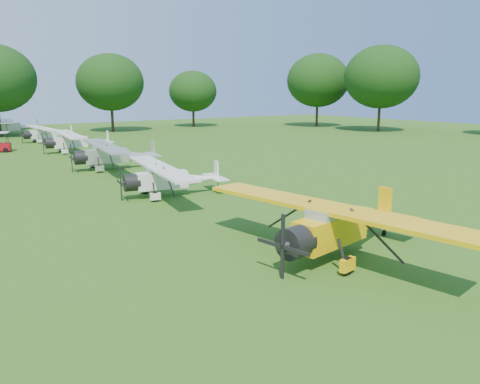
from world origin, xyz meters
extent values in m
plane|color=#255B16|center=(0.00, 0.00, 0.00)|extent=(160.00, 160.00, 0.00)
cylinder|color=black|center=(49.43, 31.44, 2.50)|extent=(0.44, 0.44, 4.99)
ellipsoid|color=black|center=(49.43, 31.44, 8.60)|extent=(11.65, 11.65, 9.90)
cylinder|color=black|center=(48.89, 44.97, 2.41)|extent=(0.44, 0.44, 4.81)
ellipsoid|color=black|center=(48.89, 44.97, 8.29)|extent=(11.23, 11.23, 9.55)
cylinder|color=black|center=(30.33, 58.05, 1.85)|extent=(0.44, 0.44, 3.70)
ellipsoid|color=black|center=(30.33, 58.05, 6.37)|extent=(8.63, 8.63, 7.34)
cylinder|color=black|center=(14.28, 56.21, 2.25)|extent=(0.44, 0.44, 4.51)
ellipsoid|color=black|center=(14.28, 56.21, 7.77)|extent=(10.52, 10.52, 8.94)
cube|color=#EAB309|center=(-0.26, -5.53, 1.16)|extent=(3.67, 1.58, 1.16)
cone|color=#EAB309|center=(2.70, -5.08, 1.00)|extent=(3.22, 1.46, 1.00)
cube|color=#8CA5B2|center=(-0.37, -5.55, 1.78)|extent=(1.91, 1.28, 0.61)
cylinder|color=black|center=(-2.34, -5.85, 1.16)|extent=(1.16, 1.29, 1.15)
cube|color=black|center=(-3.05, -5.96, 1.16)|extent=(0.09, 0.14, 2.33)
cube|color=#EAB309|center=(-0.37, -5.55, 2.05)|extent=(3.37, 11.87, 0.16)
cube|color=#EAB309|center=(3.80, -4.91, 1.55)|extent=(0.20, 0.62, 1.44)
cube|color=#EAB309|center=(3.69, -4.93, 1.05)|extent=(1.40, 3.21, 0.10)
cylinder|color=black|center=(-0.92, -7.04, 0.33)|extent=(0.68, 0.28, 0.67)
cylinder|color=black|center=(-1.34, -4.30, 0.33)|extent=(0.68, 0.28, 0.67)
cylinder|color=black|center=(3.91, -4.89, 0.13)|extent=(0.28, 0.13, 0.27)
cube|color=white|center=(-0.62, 8.27, 1.03)|extent=(3.27, 1.46, 1.03)
cone|color=white|center=(2.00, 7.82, 0.89)|extent=(2.87, 1.34, 0.89)
cube|color=#8CA5B2|center=(-0.72, 8.29, 1.58)|extent=(1.71, 1.16, 0.54)
cylinder|color=black|center=(-2.46, 8.59, 1.03)|extent=(1.05, 1.16, 1.02)
cube|color=black|center=(-3.09, 8.70, 1.03)|extent=(0.08, 0.13, 2.07)
cube|color=white|center=(-0.72, 8.29, 1.82)|extent=(3.19, 10.53, 0.14)
cube|color=white|center=(2.97, 7.65, 1.38)|extent=(0.19, 0.55, 1.28)
cube|color=white|center=(2.88, 7.67, 0.94)|extent=(1.30, 2.86, 0.09)
cylinder|color=black|center=(-1.61, 7.20, 0.30)|extent=(0.61, 0.26, 0.59)
cylinder|color=black|center=(-1.18, 9.62, 0.30)|extent=(0.61, 0.26, 0.59)
cylinder|color=black|center=(3.07, 7.63, 0.12)|extent=(0.25, 0.12, 0.24)
cube|color=silver|center=(0.19, 20.20, 1.14)|extent=(3.57, 1.49, 1.14)
cone|color=silver|center=(3.09, 19.80, 0.97)|extent=(3.14, 1.38, 0.97)
cube|color=#8CA5B2|center=(0.09, 20.22, 1.73)|extent=(1.85, 1.22, 0.60)
cylinder|color=black|center=(-1.85, 20.49, 1.14)|extent=(1.12, 1.25, 1.13)
cube|color=black|center=(-2.54, 20.58, 1.14)|extent=(0.08, 0.14, 2.27)
cube|color=silver|center=(0.09, 20.22, 2.00)|extent=(3.13, 11.59, 0.15)
cube|color=silver|center=(4.16, 19.66, 1.52)|extent=(0.19, 0.60, 1.41)
cube|color=silver|center=(4.05, 19.67, 1.03)|extent=(1.33, 3.13, 0.10)
cylinder|color=black|center=(-0.85, 18.98, 0.32)|extent=(0.67, 0.26, 0.65)
cylinder|color=black|center=(-0.48, 21.66, 0.32)|extent=(0.67, 0.26, 0.65)
cylinder|color=black|center=(4.27, 19.64, 0.13)|extent=(0.27, 0.12, 0.26)
cube|color=white|center=(0.98, 33.13, 1.11)|extent=(3.47, 1.37, 1.11)
cone|color=white|center=(3.81, 32.82, 0.95)|extent=(3.05, 1.27, 0.95)
cube|color=#8CA5B2|center=(0.87, 33.14, 1.69)|extent=(1.79, 1.15, 0.58)
cylinder|color=black|center=(-1.02, 33.35, 1.11)|extent=(1.07, 1.20, 1.10)
cube|color=black|center=(-1.71, 33.42, 1.11)|extent=(0.08, 0.13, 2.22)
cube|color=white|center=(0.87, 33.14, 1.96)|extent=(2.75, 11.31, 0.15)
cube|color=white|center=(4.86, 32.70, 1.48)|extent=(0.17, 0.59, 1.37)
cube|color=white|center=(4.76, 32.71, 1.00)|extent=(1.22, 3.04, 0.10)
cylinder|color=black|center=(-0.01, 31.91, 0.32)|extent=(0.65, 0.24, 0.63)
cylinder|color=black|center=(0.28, 34.54, 0.32)|extent=(0.65, 0.24, 0.63)
cylinder|color=black|center=(4.97, 32.69, 0.13)|extent=(0.26, 0.11, 0.25)
cube|color=white|center=(1.13, 45.81, 1.03)|extent=(3.16, 1.03, 1.03)
cone|color=white|center=(3.76, 45.90, 0.88)|extent=(2.77, 0.97, 0.88)
cube|color=#8CA5B2|center=(1.03, 45.81, 1.56)|extent=(1.59, 0.95, 0.54)
cylinder|color=black|center=(-0.73, 45.75, 1.03)|extent=(0.91, 1.05, 1.02)
cube|color=black|center=(-1.37, 45.73, 1.03)|extent=(0.06, 0.12, 2.05)
cube|color=white|center=(1.03, 45.81, 1.81)|extent=(1.77, 10.41, 0.14)
cube|color=white|center=(4.74, 45.93, 1.37)|extent=(0.12, 0.54, 1.27)
cube|color=white|center=(4.64, 45.93, 0.93)|extent=(0.92, 2.76, 0.09)
cylinder|color=black|center=(0.38, 44.56, 0.29)|extent=(0.59, 0.18, 0.59)
cylinder|color=black|center=(0.30, 47.01, 0.29)|extent=(0.59, 0.18, 0.59)
cylinder|color=black|center=(4.84, 45.93, 0.12)|extent=(0.24, 0.09, 0.23)
cube|color=silver|center=(-0.58, 59.95, 1.18)|extent=(3.71, 1.59, 1.18)
cone|color=silver|center=(2.41, 59.50, 1.01)|extent=(3.25, 1.47, 1.01)
cube|color=#8CA5B2|center=(-0.69, 59.97, 1.79)|extent=(1.93, 1.29, 0.62)
cube|color=silver|center=(-0.69, 59.97, 2.07)|extent=(3.40, 11.99, 0.16)
cube|color=silver|center=(3.52, 59.33, 1.57)|extent=(0.20, 0.63, 1.46)
cube|color=silver|center=(3.41, 59.34, 1.06)|extent=(1.42, 3.25, 0.10)
cylinder|color=black|center=(-1.68, 58.70, 0.34)|extent=(0.69, 0.28, 0.67)
cylinder|color=black|center=(-1.26, 61.47, 0.34)|extent=(0.69, 0.28, 0.67)
cylinder|color=black|center=(3.63, 59.31, 0.13)|extent=(0.28, 0.13, 0.27)
cylinder|color=black|center=(-4.67, 37.30, 0.25)|extent=(0.53, 0.31, 0.50)
cylinder|color=black|center=(-4.22, 38.65, 0.25)|extent=(0.53, 0.31, 0.50)
camera|label=1|loc=(-13.15, -17.58, 6.41)|focal=35.00mm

